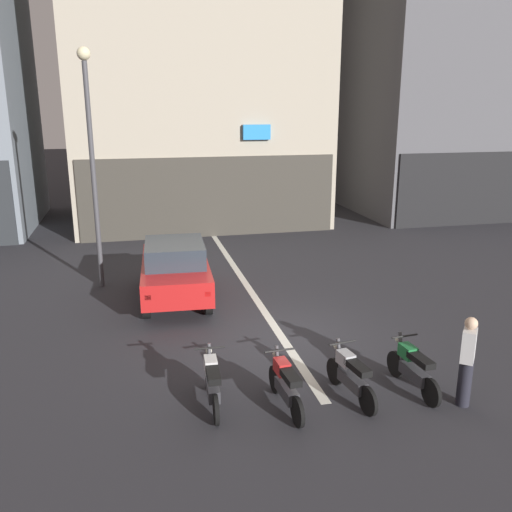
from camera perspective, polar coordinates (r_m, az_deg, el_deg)
name	(u,v)px	position (r m, az deg, el deg)	size (l,w,h in m)	color
ground_plane	(281,337)	(12.61, 2.68, -8.50)	(120.00, 120.00, 0.00)	#2B2B30
lane_centre_line	(233,265)	(18.10, -2.45, -0.91)	(0.20, 18.00, 0.01)	silver
building_far_right	(448,5)	(30.11, 19.60, 23.73)	(9.08, 9.19, 19.68)	#56565B
car_red_crossing_near	(175,268)	(14.82, -8.53, -1.28)	(1.98, 4.19, 1.64)	black
street_lamp	(91,147)	(15.83, -17.03, 11.00)	(0.36, 0.36, 6.65)	#47474C
motorcycle_white_row_leftmost	(212,382)	(9.78, -4.66, -13.12)	(0.55, 1.67, 0.98)	black
motorcycle_red_row_left_mid	(285,384)	(9.69, 3.13, -13.39)	(0.55, 1.67, 0.98)	black
motorcycle_silver_row_centre	(351,375)	(10.11, 9.96, -12.31)	(0.55, 1.66, 0.98)	black
motorcycle_green_row_right_mid	(413,368)	(10.62, 16.22, -11.27)	(0.55, 1.67, 0.98)	black
person_by_motorcycles	(467,361)	(10.26, 21.39, -10.29)	(0.40, 0.42, 1.67)	#23232D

